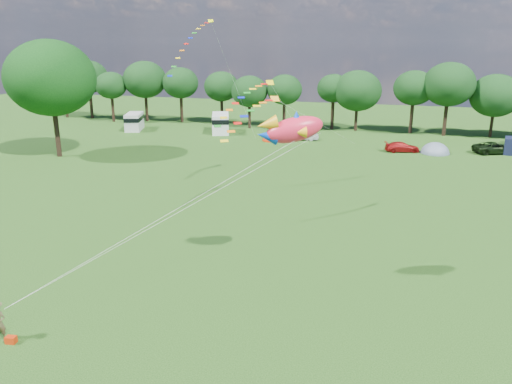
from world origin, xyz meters
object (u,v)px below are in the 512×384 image
(car_b, at_px, (302,135))
(tent_orange, at_px, (271,140))
(big_tree, at_px, (51,78))
(car_c, at_px, (402,147))
(car_d, at_px, (495,148))
(campervan_b, at_px, (221,123))
(campervan_a, at_px, (134,121))
(tent_greyblue, at_px, (435,153))
(fish_kite, at_px, (289,130))

(car_b, distance_m, tent_orange, 4.32)
(big_tree, bearing_deg, car_c, 19.88)
(car_c, relative_size, tent_orange, 1.46)
(car_d, bearing_deg, campervan_b, 61.06)
(big_tree, distance_m, campervan_b, 25.08)
(campervan_a, bearing_deg, car_b, -111.48)
(tent_greyblue, bearing_deg, car_d, 15.12)
(campervan_a, bearing_deg, big_tree, 162.46)
(car_b, bearing_deg, big_tree, 117.90)
(tent_greyblue, bearing_deg, tent_orange, 174.32)
(campervan_b, height_order, tent_greyblue, campervan_b)
(campervan_b, relative_size, fish_kite, 1.65)
(car_d, bearing_deg, tent_orange, 67.00)
(car_c, relative_size, campervan_a, 0.71)
(car_d, relative_size, tent_greyblue, 1.34)
(big_tree, height_order, car_c, big_tree)
(campervan_b, distance_m, tent_greyblue, 30.45)
(big_tree, height_order, car_d, big_tree)
(big_tree, relative_size, campervan_a, 2.37)
(fish_kite, bearing_deg, car_c, 57.65)
(big_tree, height_order, car_b, big_tree)
(tent_orange, relative_size, tent_greyblue, 0.72)
(car_d, xyz_separation_m, campervan_b, (-36.64, 4.15, 0.80))
(car_d, xyz_separation_m, campervan_a, (-50.06, 2.66, 0.66))
(car_b, xyz_separation_m, tent_orange, (-3.95, -1.61, -0.71))
(tent_greyblue, bearing_deg, campervan_a, 174.05)
(tent_orange, bearing_deg, car_c, -7.95)
(tent_orange, height_order, tent_greyblue, tent_greyblue)
(big_tree, xyz_separation_m, campervan_a, (-0.71, 18.79, -7.66))
(big_tree, distance_m, car_c, 41.96)
(campervan_a, relative_size, tent_orange, 2.04)
(car_c, bearing_deg, big_tree, 95.81)
(tent_greyblue, bearing_deg, campervan_b, 168.64)
(fish_kite, bearing_deg, big_tree, 120.76)
(big_tree, relative_size, fish_kite, 3.55)
(car_b, distance_m, car_c, 13.83)
(tent_greyblue, height_order, fish_kite, fish_kite)
(car_b, height_order, fish_kite, fish_kite)
(car_c, xyz_separation_m, campervan_b, (-25.95, 6.30, 0.90))
(campervan_a, height_order, fish_kite, fish_kite)
(car_c, distance_m, tent_greyblue, 3.92)
(tent_orange, height_order, fish_kite, fish_kite)
(car_b, height_order, car_c, car_b)
(car_d, bearing_deg, tent_greyblue, 82.63)
(car_b, bearing_deg, tent_greyblue, -109.57)
(big_tree, distance_m, car_b, 32.23)
(car_b, distance_m, campervan_a, 26.16)
(car_c, distance_m, campervan_b, 26.72)
(car_d, distance_m, campervan_b, 36.89)
(tent_greyblue, bearing_deg, big_tree, -161.43)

